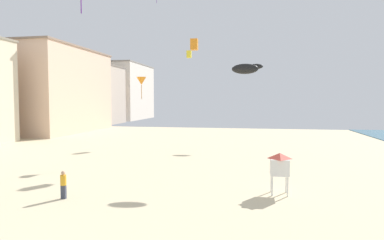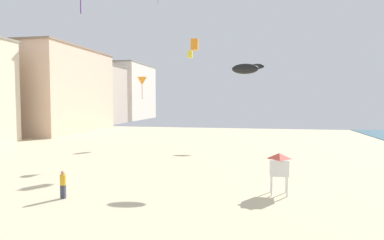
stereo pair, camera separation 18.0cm
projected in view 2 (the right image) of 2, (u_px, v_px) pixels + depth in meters
name	position (u px, v px, depth m)	size (l,w,h in m)	color
boardwalk_hotel_mid	(42.00, 90.00, 60.80)	(18.28, 22.17, 15.08)	beige
boardwalk_hotel_far	(92.00, 95.00, 79.46)	(12.88, 13.39, 13.98)	#C6B29E
boardwalk_hotel_distant	(125.00, 92.00, 99.59)	(12.78, 21.84, 16.42)	silver
kite_flyer	(63.00, 183.00, 19.29)	(0.34, 0.34, 1.64)	#383D4C
lifeguard_stand	(279.00, 165.00, 20.07)	(1.10, 1.10, 2.55)	white
kite_yellow_box	(190.00, 54.00, 47.13)	(0.64, 0.64, 1.00)	yellow
kite_black_parafoil	(257.00, 66.00, 43.61)	(1.83, 0.51, 0.71)	black
kite_black_parafoil_2	(245.00, 69.00, 25.75)	(2.06, 0.57, 0.80)	black
kite_orange_delta	(142.00, 81.00, 32.33)	(0.95, 0.95, 2.16)	orange
kite_orange_box	(195.00, 45.00, 32.13)	(0.68, 0.68, 1.07)	orange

